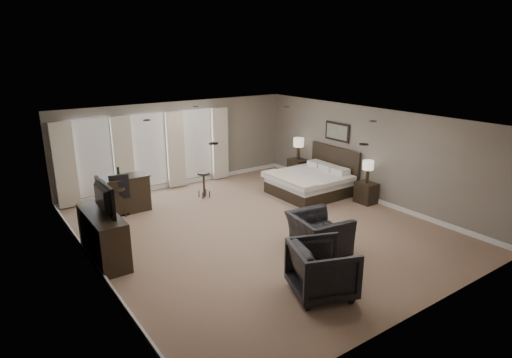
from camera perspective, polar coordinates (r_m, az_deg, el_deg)
room at (r=9.80m, az=0.38°, el=0.37°), size 7.60×8.60×2.64m
window_bay at (r=12.90m, az=-13.98°, el=3.47°), size 5.25×0.20×2.30m
bed at (r=12.44m, az=6.85°, el=0.74°), size 2.04×1.95×1.30m
nightstand_near at (r=12.20m, az=14.45°, el=-1.79°), size 0.44×0.53×0.58m
nightstand_far at (r=14.15m, az=5.60°, el=1.37°), size 0.48×0.58×0.64m
lamp_near at (r=12.03m, az=14.66°, el=0.93°), size 0.30×0.30×0.62m
lamp_far at (r=13.98m, az=5.68°, el=4.03°), size 0.34×0.34×0.71m
wall_art at (r=12.95m, az=10.75°, el=6.21°), size 0.04×0.96×0.56m
dresser at (r=9.15m, az=-19.67°, el=-7.28°), size 0.55×1.71×1.00m
tv at (r=8.94m, az=-20.03°, el=-3.94°), size 0.64×1.10×0.14m
armchair_near at (r=9.13m, az=8.37°, el=-6.32°), size 0.93×1.28×1.03m
armchair_far at (r=7.55m, az=8.86°, el=-11.53°), size 1.24×1.28×1.04m
bar_counter at (r=11.63m, az=-16.78°, el=-1.89°), size 1.12×0.58×0.97m
bar_stool_left at (r=11.36m, az=-17.85°, el=-2.97°), size 0.48×0.48×0.77m
bar_stool_right at (r=12.31m, az=-6.95°, el=-0.78°), size 0.44×0.44×0.75m
desk_chair at (r=11.54m, az=-17.69°, el=-1.76°), size 0.70×0.70×1.11m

